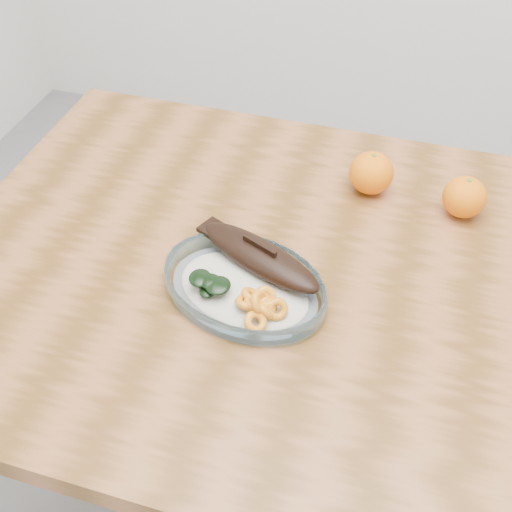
# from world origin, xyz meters

# --- Properties ---
(ground) EXTENTS (3.00, 3.00, 0.00)m
(ground) POSITION_xyz_m (0.00, 0.00, 0.00)
(ground) COLOR slate
(ground) RESTS_ON ground
(dining_table) EXTENTS (1.20, 0.80, 0.75)m
(dining_table) POSITION_xyz_m (0.00, 0.00, 0.65)
(dining_table) COLOR brown
(dining_table) RESTS_ON ground
(plated_meal) EXTENTS (0.55, 0.55, 0.08)m
(plated_meal) POSITION_xyz_m (-0.11, -0.06, 0.77)
(plated_meal) COLOR white
(plated_meal) RESTS_ON dining_table
(orange_left) EXTENTS (0.07, 0.07, 0.07)m
(orange_left) POSITION_xyz_m (0.02, 0.22, 0.79)
(orange_left) COLOR orange
(orange_left) RESTS_ON dining_table
(orange_right) EXTENTS (0.07, 0.07, 0.07)m
(orange_right) POSITION_xyz_m (0.18, 0.21, 0.79)
(orange_right) COLOR orange
(orange_right) RESTS_ON dining_table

